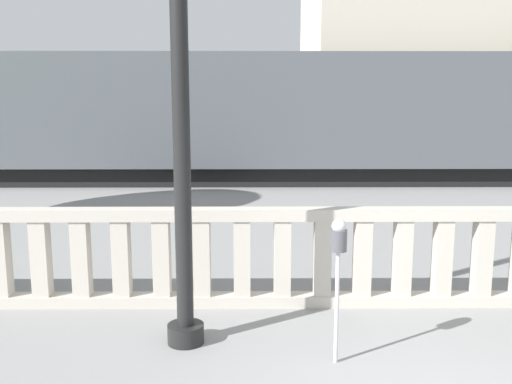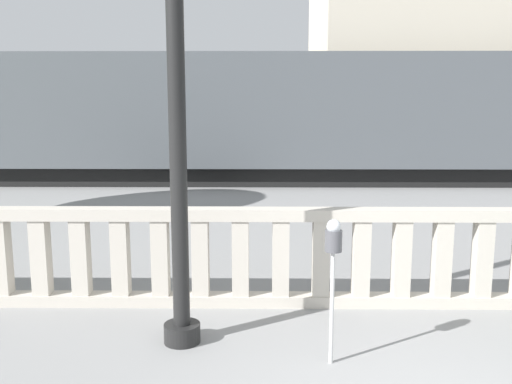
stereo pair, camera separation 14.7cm
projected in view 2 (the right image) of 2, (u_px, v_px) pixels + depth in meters
balustrade at (381, 258)px, 6.88m from camera, size 13.84×0.24×1.21m
lamppost at (175, 11)px, 5.40m from camera, size 0.38×0.38×6.49m
parking_meter at (333, 250)px, 5.31m from camera, size 0.16×0.16×1.42m
train_near at (231, 116)px, 16.64m from camera, size 25.86×3.00×4.26m
train_far at (217, 104)px, 29.48m from camera, size 28.15×2.61×4.52m
building_block at (491, 21)px, 22.48m from camera, size 13.77×8.07×10.81m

